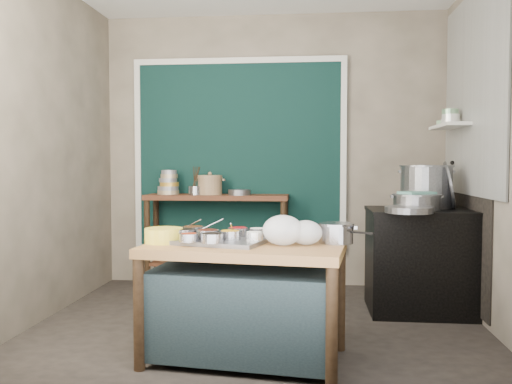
# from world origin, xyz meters

# --- Properties ---
(floor) EXTENTS (3.50, 3.00, 0.02)m
(floor) POSITION_xyz_m (0.00, 0.00, -0.01)
(floor) COLOR #2E2823
(floor) RESTS_ON ground
(back_wall) EXTENTS (3.50, 0.02, 2.80)m
(back_wall) POSITION_xyz_m (0.00, 1.51, 1.40)
(back_wall) COLOR gray
(back_wall) RESTS_ON floor
(left_wall) EXTENTS (0.02, 3.00, 2.80)m
(left_wall) POSITION_xyz_m (-1.76, 0.00, 1.40)
(left_wall) COLOR gray
(left_wall) RESTS_ON floor
(right_wall) EXTENTS (0.02, 3.00, 2.80)m
(right_wall) POSITION_xyz_m (1.76, 0.00, 1.40)
(right_wall) COLOR gray
(right_wall) RESTS_ON floor
(curtain_panel) EXTENTS (2.10, 0.02, 1.90)m
(curtain_panel) POSITION_xyz_m (-0.35, 1.47, 1.35)
(curtain_panel) COLOR black
(curtain_panel) RESTS_ON back_wall
(curtain_frame) EXTENTS (2.22, 0.03, 2.02)m
(curtain_frame) POSITION_xyz_m (-0.35, 1.46, 1.35)
(curtain_frame) COLOR beige
(curtain_frame) RESTS_ON back_wall
(tile_panel) EXTENTS (0.02, 1.70, 1.70)m
(tile_panel) POSITION_xyz_m (1.74, 0.55, 1.85)
(tile_panel) COLOR #B2B2AA
(tile_panel) RESTS_ON right_wall
(soot_patch) EXTENTS (0.01, 1.30, 1.30)m
(soot_patch) POSITION_xyz_m (1.74, 0.65, 0.70)
(soot_patch) COLOR black
(soot_patch) RESTS_ON right_wall
(wall_shelf) EXTENTS (0.22, 0.70, 0.03)m
(wall_shelf) POSITION_xyz_m (1.63, 0.85, 1.60)
(wall_shelf) COLOR beige
(wall_shelf) RESTS_ON right_wall
(prep_table) EXTENTS (1.33, 0.87, 0.75)m
(prep_table) POSITION_xyz_m (-0.02, -0.73, 0.38)
(prep_table) COLOR brown
(prep_table) RESTS_ON floor
(back_counter) EXTENTS (1.45, 0.40, 0.95)m
(back_counter) POSITION_xyz_m (-0.55, 1.28, 0.47)
(back_counter) COLOR #4F2716
(back_counter) RESTS_ON floor
(stove_block) EXTENTS (0.90, 0.68, 0.85)m
(stove_block) POSITION_xyz_m (1.35, 0.55, 0.42)
(stove_block) COLOR black
(stove_block) RESTS_ON floor
(stove_top) EXTENTS (0.92, 0.69, 0.03)m
(stove_top) POSITION_xyz_m (1.35, 0.55, 0.86)
(stove_top) COLOR black
(stove_top) RESTS_ON stove_block
(condiment_tray) EXTENTS (0.70, 0.58, 0.03)m
(condiment_tray) POSITION_xyz_m (-0.20, -0.68, 0.76)
(condiment_tray) COLOR gray
(condiment_tray) RESTS_ON prep_table
(condiment_bowls) EXTENTS (0.61, 0.47, 0.06)m
(condiment_bowls) POSITION_xyz_m (-0.22, -0.68, 0.81)
(condiment_bowls) COLOR silver
(condiment_bowls) RESTS_ON condiment_tray
(yellow_basin) EXTENTS (0.25, 0.25, 0.10)m
(yellow_basin) POSITION_xyz_m (-0.55, -0.72, 0.80)
(yellow_basin) COLOR gold
(yellow_basin) RESTS_ON prep_table
(saucepan) EXTENTS (0.31, 0.31, 0.13)m
(saucepan) POSITION_xyz_m (0.56, -0.62, 0.81)
(saucepan) COLOR gray
(saucepan) RESTS_ON prep_table
(plastic_bag_a) EXTENTS (0.30, 0.27, 0.19)m
(plastic_bag_a) POSITION_xyz_m (0.23, -0.76, 0.85)
(plastic_bag_a) COLOR white
(plastic_bag_a) RESTS_ON prep_table
(plastic_bag_b) EXTENTS (0.22, 0.19, 0.16)m
(plastic_bag_b) POSITION_xyz_m (0.37, -0.72, 0.83)
(plastic_bag_b) COLOR white
(plastic_bag_b) RESTS_ON prep_table
(bowl_stack) EXTENTS (0.22, 0.22, 0.25)m
(bowl_stack) POSITION_xyz_m (-1.06, 1.30, 1.06)
(bowl_stack) COLOR tan
(bowl_stack) RESTS_ON back_counter
(utensil_cup) EXTENTS (0.17, 0.17, 0.09)m
(utensil_cup) POSITION_xyz_m (-0.76, 1.24, 0.99)
(utensil_cup) COLOR gray
(utensil_cup) RESTS_ON back_counter
(ceramic_crock) EXTENTS (0.26, 0.26, 0.18)m
(ceramic_crock) POSITION_xyz_m (-0.62, 1.28, 1.04)
(ceramic_crock) COLOR #896B4B
(ceramic_crock) RESTS_ON back_counter
(wide_bowl) EXTENTS (0.30, 0.30, 0.06)m
(wide_bowl) POSITION_xyz_m (-0.31, 1.23, 0.98)
(wide_bowl) COLOR gray
(wide_bowl) RESTS_ON back_counter
(stock_pot) EXTENTS (0.54, 0.54, 0.37)m
(stock_pot) POSITION_xyz_m (1.41, 0.72, 1.07)
(stock_pot) COLOR gray
(stock_pot) RESTS_ON stove_top
(pot_lid) EXTENTS (0.17, 0.42, 0.41)m
(pot_lid) POSITION_xyz_m (1.58, 0.64, 1.08)
(pot_lid) COLOR gray
(pot_lid) RESTS_ON stove_top
(steamer) EXTENTS (0.47, 0.47, 0.13)m
(steamer) POSITION_xyz_m (1.28, 0.45, 0.95)
(steamer) COLOR gray
(steamer) RESTS_ON stove_top
(green_cloth) EXTENTS (0.32, 0.29, 0.02)m
(green_cloth) POSITION_xyz_m (1.28, 0.45, 1.02)
(green_cloth) COLOR #5A9386
(green_cloth) RESTS_ON steamer
(shallow_pan) EXTENTS (0.49, 0.49, 0.05)m
(shallow_pan) POSITION_xyz_m (1.16, 0.17, 0.90)
(shallow_pan) COLOR gray
(shallow_pan) RESTS_ON stove_top
(shelf_bowl_stack) EXTENTS (0.16, 0.16, 0.13)m
(shelf_bowl_stack) POSITION_xyz_m (1.63, 0.83, 1.68)
(shelf_bowl_stack) COLOR silver
(shelf_bowl_stack) RESTS_ON wall_shelf
(shelf_bowl_green) EXTENTS (0.17, 0.17, 0.05)m
(shelf_bowl_green) POSITION_xyz_m (1.63, 1.06, 1.64)
(shelf_bowl_green) COLOR gray
(shelf_bowl_green) RESTS_ON wall_shelf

